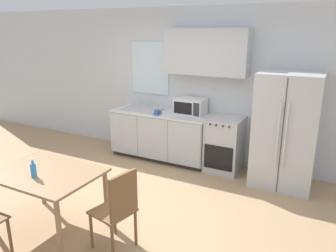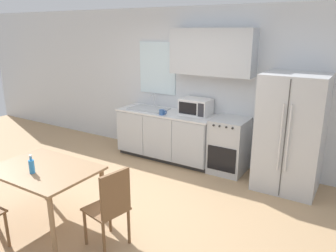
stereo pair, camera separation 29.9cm
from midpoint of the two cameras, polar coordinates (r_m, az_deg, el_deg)
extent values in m
plane|color=tan|center=(4.63, -4.82, -13.61)|extent=(12.00, 12.00, 0.00)
cube|color=silver|center=(5.91, 7.15, 6.95)|extent=(12.00, 0.06, 2.70)
cube|color=silver|center=(6.25, -0.43, 10.06)|extent=(0.78, 0.04, 0.96)
cube|color=#B2B7BC|center=(5.55, 9.22, 12.62)|extent=(1.43, 0.32, 0.76)
cube|color=#333333|center=(6.20, 1.33, -5.05)|extent=(1.83, 0.59, 0.08)
cube|color=#B2B7BC|center=(6.03, 1.22, -1.37)|extent=(1.83, 0.65, 0.77)
cube|color=#B2B7BC|center=(6.10, -5.32, -1.25)|extent=(0.59, 0.01, 0.75)
cube|color=#B2B7BC|center=(5.76, -0.44, -2.23)|extent=(0.59, 0.01, 0.75)
cube|color=#B2B7BC|center=(5.48, 4.99, -3.30)|extent=(0.59, 0.01, 0.75)
cube|color=silver|center=(5.92, 1.24, 2.32)|extent=(1.86, 0.67, 0.03)
cube|color=#B7BABC|center=(5.57, 12.09, -3.37)|extent=(0.56, 0.60, 0.92)
cube|color=black|center=(5.35, 10.87, -5.73)|extent=(0.48, 0.01, 0.40)
cylinder|color=#262626|center=(5.22, 9.57, 0.11)|extent=(0.03, 0.02, 0.03)
cylinder|color=#262626|center=(5.18, 10.59, -0.05)|extent=(0.03, 0.02, 0.03)
cylinder|color=#262626|center=(5.15, 11.75, -0.24)|extent=(0.03, 0.02, 0.03)
cylinder|color=#262626|center=(5.12, 12.80, -0.41)|extent=(0.03, 0.02, 0.03)
cube|color=silver|center=(5.15, 22.17, -1.14)|extent=(0.88, 0.78, 1.73)
cube|color=#3F3F3F|center=(4.78, 21.33, -2.37)|extent=(0.01, 0.01, 1.67)
cylinder|color=silver|center=(4.75, 20.72, -1.97)|extent=(0.02, 0.02, 0.95)
cylinder|color=silver|center=(4.74, 21.90, -2.16)|extent=(0.02, 0.02, 0.95)
cube|color=#B7BABC|center=(6.12, -1.98, 3.02)|extent=(0.71, 0.44, 0.02)
cylinder|color=silver|center=(6.24, -1.06, 4.53)|extent=(0.02, 0.02, 0.25)
cylinder|color=silver|center=(6.16, -1.42, 5.45)|extent=(0.02, 0.14, 0.02)
cube|color=silver|center=(5.74, 6.37, 3.36)|extent=(0.52, 0.37, 0.28)
cube|color=black|center=(5.60, 4.95, 3.06)|extent=(0.33, 0.01, 0.20)
cube|color=#2D2D33|center=(5.49, 7.27, 2.73)|extent=(0.10, 0.01, 0.22)
cylinder|color=#335999|center=(5.70, 0.43, 2.41)|extent=(0.10, 0.10, 0.09)
torus|color=#335999|center=(5.66, 1.07, 2.36)|extent=(0.02, 0.07, 0.07)
cube|color=#997551|center=(4.12, -18.81, -7.18)|extent=(1.22, 0.88, 0.03)
cylinder|color=#997551|center=(3.70, -17.22, -16.40)|extent=(0.06, 0.06, 0.71)
cylinder|color=#997551|center=(4.88, -19.18, -8.18)|extent=(0.06, 0.06, 0.71)
cylinder|color=#997551|center=(4.15, -9.21, -11.95)|extent=(0.06, 0.06, 0.71)
cylinder|color=brown|center=(4.08, -24.31, -16.15)|extent=(0.03, 0.03, 0.43)
cube|color=brown|center=(3.71, -8.42, -14.14)|extent=(0.47, 0.47, 0.02)
cube|color=brown|center=(3.46, -6.66, -11.67)|extent=(0.11, 0.37, 0.48)
cylinder|color=brown|center=(3.86, -11.99, -16.93)|extent=(0.03, 0.03, 0.43)
cylinder|color=brown|center=(4.03, -7.93, -15.15)|extent=(0.03, 0.03, 0.43)
cylinder|color=brown|center=(3.63, -8.67, -19.13)|extent=(0.03, 0.03, 0.43)
cylinder|color=brown|center=(3.81, -4.51, -17.08)|extent=(0.03, 0.03, 0.43)
cylinder|color=#338CD8|center=(4.00, -20.68, -6.67)|extent=(0.06, 0.06, 0.16)
cylinder|color=#338CD8|center=(3.96, -20.83, -5.32)|extent=(0.03, 0.03, 0.05)
cylinder|color=white|center=(3.95, -20.88, -4.89)|extent=(0.03, 0.03, 0.02)
camera|label=1|loc=(0.15, -88.08, 0.57)|focal=35.00mm
camera|label=2|loc=(0.15, 91.92, -0.57)|focal=35.00mm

